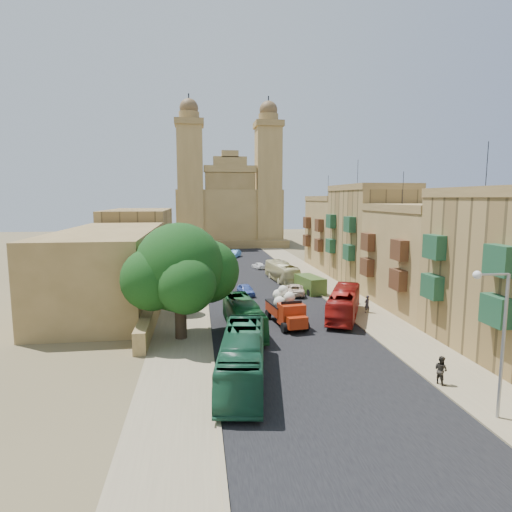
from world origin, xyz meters
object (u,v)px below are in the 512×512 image
object	(u,v)px
street_tree_b	(182,261)
bus_cream_east	(282,272)
street_tree_c	(185,255)
olive_pickup	(310,285)
streetlamp	(496,326)
red_truck	(286,308)
pedestrian_a	(367,304)
car_blue_a	(246,290)
pedestrian_b	(441,370)
ficus_tree	(181,271)
bus_green_south	(243,358)
bus_red_east	(344,303)
car_white_a	(221,276)
church	(228,208)
bus_green_north	(243,316)
car_blue_b	(235,254)
car_dkblue	(222,264)
street_tree_a	(179,285)
street_tree_d	(187,244)
pedestrian_c	(353,295)
car_white_b	(258,265)
car_cream	(295,289)

from	to	relation	value
street_tree_b	bus_cream_east	distance (m)	14.68
street_tree_c	olive_pickup	distance (m)	22.81
streetlamp	red_truck	size ratio (longest dim) A/B	1.27
pedestrian_a	olive_pickup	bearing A→B (deg)	-95.56
car_blue_a	pedestrian_b	xyz separation A→B (m)	(9.66, -27.08, 0.26)
street_tree_b	street_tree_c	bearing A→B (deg)	90.00
ficus_tree	bus_green_south	world-z (taller)	ficus_tree
bus_red_east	car_white_a	size ratio (longest dim) A/B	2.58
church	bus_green_north	world-z (taller)	church
street_tree_b	car_blue_b	xyz separation A→B (m)	(9.50, 30.21, -3.01)
street_tree_c	bus_green_north	bearing A→B (deg)	-78.99
streetlamp	olive_pickup	distance (m)	32.31
car_dkblue	car_blue_b	xyz separation A→B (m)	(3.39, 13.77, 0.06)
streetlamp	car_white_a	size ratio (longest dim) A/B	2.02
red_truck	pedestrian_b	size ratio (longest dim) A/B	3.45
street_tree_a	street_tree_d	world-z (taller)	street_tree_d
pedestrian_b	pedestrian_c	xyz separation A→B (m)	(2.05, 21.27, 0.02)
car_white_a	car_blue_b	distance (m)	25.40
street_tree_b	street_tree_d	bearing A→B (deg)	90.00
streetlamp	car_white_b	distance (m)	51.71
car_dkblue	car_cream	bearing A→B (deg)	-58.24
pedestrian_b	pedestrian_c	distance (m)	21.37
ficus_tree	street_tree_a	world-z (taller)	ficus_tree
street_tree_c	street_tree_d	bearing A→B (deg)	90.00
street_tree_d	pedestrian_b	world-z (taller)	street_tree_d
street_tree_d	red_truck	distance (m)	42.69
ficus_tree	street_tree_c	distance (m)	32.13
olive_pickup	pedestrian_b	distance (m)	27.59
car_cream	car_white_b	xyz separation A→B (m)	(-1.71, 20.32, -0.12)
ficus_tree	streetlamp	xyz separation A→B (m)	(17.13, -16.01, -0.67)
bus_green_north	bus_red_east	distance (m)	10.94
bus_green_south	car_dkblue	bearing A→B (deg)	97.16
street_tree_b	red_truck	world-z (taller)	street_tree_b
bus_green_south	pedestrian_b	size ratio (longest dim) A/B	6.16
street_tree_d	bus_cream_east	bearing A→B (deg)	-55.37
street_tree_b	bus_red_east	size ratio (longest dim) A/B	0.53
car_white_a	pedestrian_a	xyz separation A→B (m)	(14.29, -19.42, 0.24)
ficus_tree	pedestrian_a	xyz separation A→B (m)	(18.97, 5.74, -4.96)
street_tree_b	car_white_b	xyz separation A→B (m)	(12.19, 15.21, -3.16)
bus_green_south	car_dkblue	world-z (taller)	bus_green_south
olive_pickup	street_tree_b	bearing A→B (deg)	166.08
church	street_tree_b	distance (m)	55.82
street_tree_b	bus_cream_east	xyz separation A→B (m)	(14.00, 3.73, -2.35)
bus_green_north	olive_pickup	bearing A→B (deg)	51.33
street_tree_d	car_dkblue	world-z (taller)	street_tree_d
bus_red_east	street_tree_a	bearing A→B (deg)	11.66
olive_pickup	street_tree_c	bearing A→B (deg)	135.25
streetlamp	pedestrian_c	size ratio (longest dim) A/B	4.29
street_tree_c	car_white_b	distance (m)	12.83
street_tree_a	car_blue_a	size ratio (longest dim) A/B	1.13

